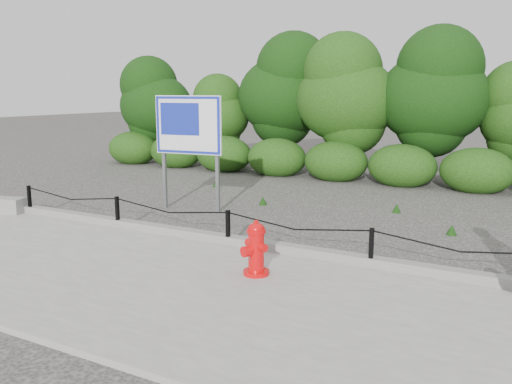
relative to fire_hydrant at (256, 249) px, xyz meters
The scene contains 8 objects.
ground 1.68m from the fire_hydrant, 135.96° to the left, with size 90.00×90.00×0.00m, color #2D2B28.
sidewalk 1.51m from the fire_hydrant, 142.86° to the right, with size 14.00×4.00×0.08m, color gray.
curb 1.68m from the fire_hydrant, 134.71° to the left, with size 14.00×0.22×0.14m, color slate.
chain_barrier 1.61m from the fire_hydrant, 135.96° to the left, with size 10.06×0.06×0.60m.
treeline 10.26m from the fire_hydrant, 89.84° to the left, with size 20.35×3.79×4.83m.
fire_hydrant is the anchor object (origin of this frame).
concrete_block 6.81m from the fire_hydrant, behind, with size 1.02×0.36×0.33m, color gray.
advertising_sign 5.01m from the fire_hydrant, 136.90° to the left, with size 1.60×0.30×2.57m.
Camera 1 is at (4.74, -7.60, 2.67)m, focal length 38.00 mm.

